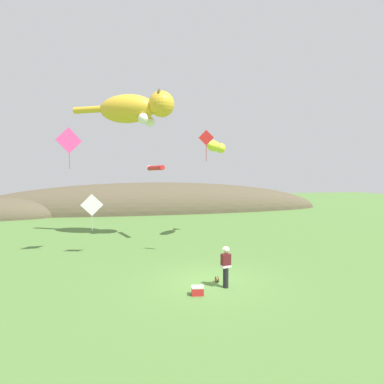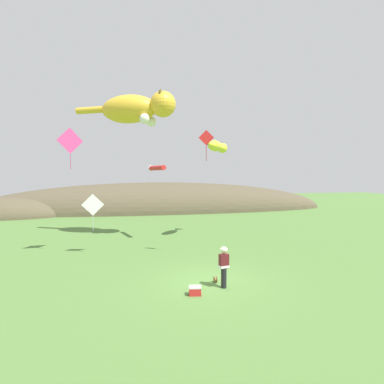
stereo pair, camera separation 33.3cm
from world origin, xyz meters
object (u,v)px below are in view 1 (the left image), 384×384
at_px(festival_attendant, 226,266).
at_px(kite_fish_windsock, 215,146).
at_px(kite_giant_cat, 135,109).
at_px(kite_diamond_red, 206,138).
at_px(kite_tube_streamer, 156,168).
at_px(kite_spool, 217,279).
at_px(kite_diamond_white, 92,205).
at_px(kite_diamond_pink, 69,141).
at_px(picnic_cooler, 198,291).

xyz_separation_m(festival_attendant, kite_fish_windsock, (2.48, 10.04, 6.12)).
height_order(kite_giant_cat, kite_fish_windsock, kite_giant_cat).
distance_m(festival_attendant, kite_diamond_red, 7.58).
relative_size(festival_attendant, kite_tube_streamer, 0.72).
bearing_deg(kite_giant_cat, kite_spool, -71.99).
relative_size(festival_attendant, kite_diamond_white, 0.80).
height_order(kite_giant_cat, kite_tube_streamer, kite_giant_cat).
bearing_deg(kite_tube_streamer, festival_attendant, -78.62).
bearing_deg(kite_spool, kite_diamond_pink, 141.15).
relative_size(festival_attendant, picnic_cooler, 3.34).
height_order(festival_attendant, kite_diamond_red, kite_diamond_red).
distance_m(kite_giant_cat, kite_diamond_pink, 6.64).
bearing_deg(kite_spool, kite_diamond_red, 82.53).
relative_size(kite_spool, kite_diamond_pink, 0.11).
relative_size(kite_giant_cat, kite_diamond_white, 3.40).
bearing_deg(kite_giant_cat, kite_fish_windsock, -9.17).
bearing_deg(kite_diamond_white, kite_tube_streamer, 39.68).
relative_size(kite_spool, picnic_cooler, 0.50).
height_order(festival_attendant, kite_fish_windsock, kite_fish_windsock).
xyz_separation_m(festival_attendant, kite_giant_cat, (-3.53, 11.01, 8.90)).
bearing_deg(kite_tube_streamer, kite_diamond_white, -140.32).
bearing_deg(kite_diamond_red, kite_diamond_pink, 165.80).
xyz_separation_m(kite_spool, kite_diamond_white, (-6.07, 6.09, 2.92)).
relative_size(kite_spool, kite_tube_streamer, 0.11).
relative_size(festival_attendant, kite_diamond_pink, 0.73).
distance_m(kite_giant_cat, kite_fish_windsock, 6.70).
bearing_deg(kite_diamond_pink, kite_diamond_white, 12.34).
bearing_deg(festival_attendant, kite_diamond_pink, 138.66).
distance_m(festival_attendant, kite_diamond_white, 9.47).
height_order(kite_diamond_pink, kite_diamond_red, kite_diamond_pink).
relative_size(picnic_cooler, kite_diamond_red, 0.30).
distance_m(kite_giant_cat, kite_tube_streamer, 4.74).
bearing_deg(picnic_cooler, kite_diamond_pink, 130.55).
xyz_separation_m(kite_giant_cat, kite_diamond_pink, (-3.89, -4.48, -2.97)).
height_order(kite_spool, picnic_cooler, picnic_cooler).
relative_size(festival_attendant, kite_fish_windsock, 0.60).
distance_m(picnic_cooler, kite_giant_cat, 15.22).
height_order(kite_spool, kite_diamond_pink, kite_diamond_pink).
bearing_deg(kite_spool, kite_fish_windsock, 74.10).
bearing_deg(kite_diamond_white, kite_giant_cat, 57.21).
xyz_separation_m(picnic_cooler, kite_giant_cat, (-2.15, 11.55, 9.67)).
height_order(kite_giant_cat, kite_diamond_white, kite_giant_cat).
bearing_deg(kite_giant_cat, kite_diamond_white, -122.79).
relative_size(kite_fish_windsock, kite_tube_streamer, 1.20).
distance_m(kite_fish_windsock, kite_tube_streamer, 4.84).
bearing_deg(kite_fish_windsock, kite_tube_streamer, 177.17).
distance_m(kite_giant_cat, kite_diamond_white, 8.46).
height_order(kite_diamond_white, kite_diamond_red, kite_diamond_red).
bearing_deg(picnic_cooler, kite_diamond_red, 71.53).
relative_size(picnic_cooler, kite_fish_windsock, 0.18).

